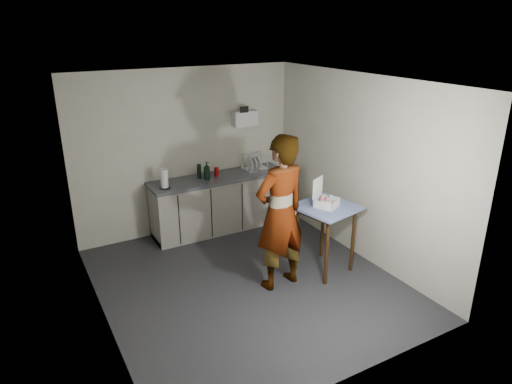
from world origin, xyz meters
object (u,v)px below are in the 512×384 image
soda_can (217,172)px  dish_rack (254,166)px  standing_man (280,213)px  side_table (326,215)px  bakery_box (326,200)px  soap_bottle (207,171)px  paper_towel (164,179)px  dark_bottle (199,171)px  kitchen_counter (219,204)px

soda_can → dish_rack: size_ratio=0.37×
standing_man → soda_can: (0.05, 1.98, -0.02)m
soda_can → side_table: bearing=-70.6°
soda_can → bakery_box: 2.07m
standing_man → soap_bottle: (-0.16, 1.89, 0.05)m
paper_towel → standing_man: bearing=-64.6°
soap_bottle → dark_bottle: 0.14m
paper_towel → dish_rack: size_ratio=0.77×
bakery_box → side_table: bearing=-33.5°
soda_can → bakery_box: (0.67, -1.96, 0.05)m
kitchen_counter → soda_can: size_ratio=16.06×
dark_bottle → kitchen_counter: bearing=-12.4°
paper_towel → bakery_box: bearing=-48.8°
side_table → soda_can: 2.08m
kitchen_counter → dish_rack: bearing=3.7°
bakery_box → paper_towel: bearing=103.5°
kitchen_counter → paper_towel: paper_towel is taller
kitchen_counter → soap_bottle: (-0.22, -0.05, 0.62)m
dish_rack → standing_man: bearing=-110.5°
standing_man → dark_bottle: 2.02m
dark_bottle → dish_rack: 0.99m
soap_bottle → paper_towel: (-0.71, -0.06, -0.00)m
standing_man → bakery_box: 0.72m
side_table → dish_rack: 1.96m
soap_bottle → dark_bottle: size_ratio=1.23×
soda_can → paper_towel: bearing=-170.6°
soap_bottle → side_table: bearing=-64.4°
side_table → soap_bottle: bearing=103.7°
kitchen_counter → standing_man: bearing=-91.7°
paper_towel → soap_bottle: bearing=5.0°
paper_towel → bakery_box: bakery_box is taller
soda_can → bakery_box: bakery_box is taller
side_table → standing_man: size_ratio=0.47×
kitchen_counter → bakery_box: (0.66, -1.91, 0.60)m
dark_bottle → dish_rack: dish_rack is taller
paper_towel → bakery_box: (1.58, -1.81, -0.02)m
soda_can → dish_rack: bearing=-0.1°
side_table → bakery_box: bakery_box is taller
side_table → bakery_box: (-0.02, 0.00, 0.21)m
soap_bottle → kitchen_counter: bearing=11.9°
kitchen_counter → paper_towel: (-0.93, -0.11, 0.62)m
dark_bottle → soda_can: bearing=-4.4°
bakery_box → standing_man: bearing=154.0°
soda_can → kitchen_counter: bearing=-74.8°
soap_bottle → soda_can: bearing=23.7°
standing_man → soap_bottle: bearing=-92.3°
soda_can → dark_bottle: size_ratio=0.61×
side_table → standing_man: 0.76m
soap_bottle → dark_bottle: (-0.08, 0.11, -0.03)m
side_table → dark_bottle: dark_bottle is taller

